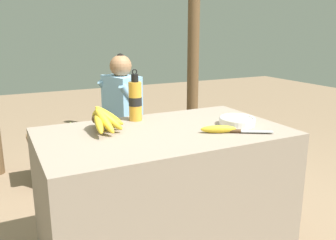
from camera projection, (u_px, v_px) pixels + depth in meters
The scene contains 10 objects.
market_counter at pixel (164, 196), 1.94m from camera, with size 1.27×0.75×0.75m.
banana_bunch_ripe at pixel (103, 119), 1.82m from camera, with size 0.20×0.31×0.15m.
serving_bowl at pixel (237, 121), 1.96m from camera, with size 0.20×0.20×0.04m.
water_bottle at pixel (135, 100), 2.03m from camera, with size 0.08×0.08×0.30m.
loose_banana_front at pixel (218, 129), 1.80m from camera, with size 0.18×0.11×0.04m.
knife at pixel (245, 131), 1.80m from camera, with size 0.20×0.13×0.02m.
wooden_bench at pixel (119, 135), 3.16m from camera, with size 1.52×0.32×0.41m.
seated_vendor at pixel (118, 107), 3.05m from camera, with size 0.46×0.43×1.06m.
banana_bunch_green at pixel (75, 127), 2.97m from camera, with size 0.16×0.26×0.11m.
support_post_far at pixel (194, 19), 3.72m from camera, with size 0.13×0.13×2.73m.
Camera 1 is at (-0.77, -1.60, 1.26)m, focal length 38.00 mm.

